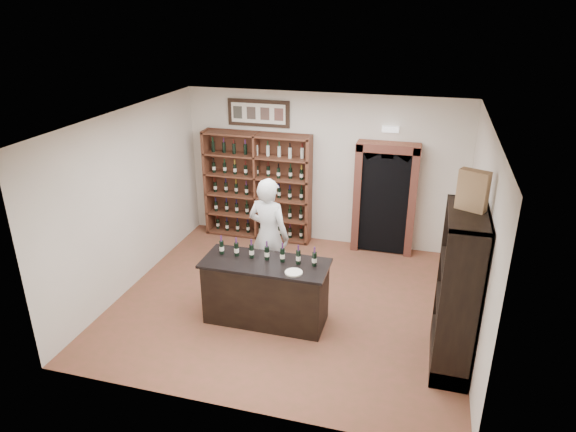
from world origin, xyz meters
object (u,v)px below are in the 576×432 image
Objects in this scene: wine_crate at (473,190)px; shopkeeper at (269,236)px; tasting_counter at (266,292)px; wine_shelf at (258,186)px; counter_bottle_0 at (222,247)px; side_cabinet at (457,315)px.

shopkeeper is at bearing -176.15° from wine_crate.
shopkeeper is at bearing 104.45° from tasting_counter.
shopkeeper is (0.87, -2.02, -0.11)m from wine_shelf.
counter_bottle_0 is 0.60× the size of wine_crate.
shopkeeper is (-2.96, 1.21, 0.24)m from side_cabinet.
side_cabinet is (2.72, -0.30, 0.26)m from tasting_counter.
wine_crate is at bearing 101.24° from side_cabinet.
side_cabinet is at bearing -40.21° from wine_shelf.
shopkeeper is at bearing -66.83° from wine_shelf.
wine_shelf is at bearing 97.60° from counter_bottle_0.
shopkeeper is (-0.23, 0.91, 0.50)m from tasting_counter.
tasting_counter is at bearing -69.44° from wine_shelf.
wine_shelf is at bearing 139.79° from side_cabinet.
wine_shelf and side_cabinet have the same top height.
wine_crate reaches higher than shopkeeper.
wine_crate reaches higher than wine_shelf.
wine_crate is at bearing -39.52° from wine_shelf.
wine_shelf is 5.12m from wine_crate.
wine_crate is (2.94, -1.12, 1.46)m from shopkeeper.
side_cabinet is at bearing -54.09° from wine_crate.
wine_shelf reaches higher than shopkeeper.
counter_bottle_0 is at bearing 173.15° from tasting_counter.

